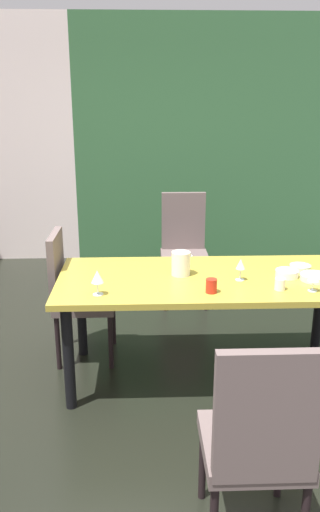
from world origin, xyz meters
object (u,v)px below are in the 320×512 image
dining_table (208,288)px  cup_left (211,286)px  chair_head_far (184,244)px  cup_corner (280,284)px  serving_bowl_center (287,273)px  chair_head_near (258,439)px  wine_glass_west (241,265)px  wine_glass_front (314,277)px  pitcher_right (181,263)px  chair_left_far (74,290)px  serving_bowl_east (315,277)px  wine_glass_north (97,277)px  serving_bowl_south (300,268)px

dining_table → cup_left: (-0.02, -0.28, 0.12)m
dining_table → chair_head_far: bearing=91.8°
dining_table → cup_corner: (0.42, -0.25, 0.12)m
serving_bowl_center → cup_corner: size_ratio=2.07×
chair_head_near → wine_glass_west: size_ratio=7.04×
wine_glass_front → pitcher_right: 0.86m
chair_left_far → cup_left: chair_left_far is taller
chair_left_far → serving_bowl_east: 1.71m
chair_left_far → chair_head_far: 1.43m
wine_glass_north → cup_left: 0.70m
serving_bowl_east → chair_left_far: bearing=166.2°
chair_head_far → cup_corner: 1.74m
chair_head_near → pitcher_right: size_ratio=6.27×
chair_head_near → dining_table: bearing=91.2°
chair_left_far → wine_glass_front: size_ratio=7.38×
pitcher_right → serving_bowl_center: bearing=-5.2°
chair_left_far → wine_glass_west: (1.15, -0.39, 0.32)m
wine_glass_front → serving_bowl_south: bearing=83.8°
wine_glass_front → cup_left: (-0.63, -0.00, -0.05)m
serving_bowl_center → cup_corner: cup_corner is taller
serving_bowl_south → pitcher_right: 0.84m
dining_table → pitcher_right: bearing=165.3°
dining_table → chair_left_far: (-0.95, 0.32, -0.13)m
chair_head_near → cup_corner: 1.25m
chair_head_near → serving_bowl_center: bearing=70.4°
serving_bowl_east → pitcher_right: (-0.88, 0.13, 0.06)m
chair_left_far → cup_corner: 1.50m
chair_head_far → serving_bowl_south: 1.50m
chair_left_far → chair_head_near: size_ratio=0.96×
chair_head_near → cup_corner: (0.39, 1.17, 0.23)m
dining_table → pitcher_right: pitcher_right is taller
chair_head_near → wine_glass_north: (-0.75, 1.13, 0.31)m
cup_left → cup_corner: 0.44m
dining_table → cup_left: 0.31m
wine_glass_west → serving_bowl_south: 0.50m
serving_bowl_center → cup_left: (-0.55, -0.26, 0.02)m
serving_bowl_center → pitcher_right: 0.71m
chair_left_far → pitcher_right: (0.77, -0.27, 0.29)m
dining_table → serving_bowl_center: size_ratio=13.22×
wine_glass_north → chair_head_near: bearing=-56.5°
serving_bowl_south → cup_left: (-0.68, -0.39, 0.03)m
cup_corner → serving_bowl_east: bearing=30.4°
wine_glass_front → pitcher_right: bearing=157.6°
wine_glass_north → serving_bowl_east: bearing=8.3°
wine_glass_west → serving_bowl_center: size_ratio=0.95×
wine_glass_north → pitcher_right: (0.53, 0.34, -0.03)m
chair_left_far → serving_bowl_east: chair_left_far is taller
cup_corner → pitcher_right: pitcher_right is taller
serving_bowl_south → cup_left: cup_left is taller
dining_table → wine_glass_front: size_ratio=15.25×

